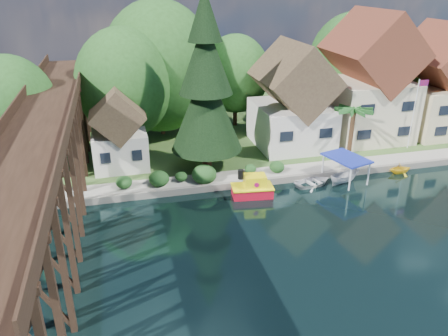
% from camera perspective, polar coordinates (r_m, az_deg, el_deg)
% --- Properties ---
extents(ground, '(140.00, 140.00, 0.00)m').
position_cam_1_polar(ground, '(32.85, 7.62, -8.38)').
color(ground, black).
rests_on(ground, ground).
extents(bank, '(140.00, 52.00, 0.50)m').
position_cam_1_polar(bank, '(63.02, -3.66, 7.96)').
color(bank, '#294A1D').
rests_on(bank, ground).
extents(seawall, '(60.00, 0.40, 0.62)m').
position_cam_1_polar(seawall, '(40.58, 8.84, -1.39)').
color(seawall, slate).
rests_on(seawall, ground).
extents(promenade, '(50.00, 2.60, 0.06)m').
position_cam_1_polar(promenade, '(42.33, 10.70, -0.11)').
color(promenade, gray).
rests_on(promenade, bank).
extents(trestle_bridge, '(4.12, 44.18, 9.30)m').
position_cam_1_polar(trestle_bridge, '(33.49, -21.87, 0.95)').
color(trestle_bridge, black).
rests_on(trestle_bridge, ground).
extents(house_left, '(7.64, 8.64, 11.02)m').
position_cam_1_polar(house_left, '(46.97, 8.90, 8.39)').
color(house_left, silver).
rests_on(house_left, bank).
extents(house_center, '(8.65, 9.18, 13.89)m').
position_cam_1_polar(house_center, '(51.20, 18.27, 10.24)').
color(house_center, beige).
rests_on(house_center, bank).
extents(house_right, '(8.15, 8.64, 12.45)m').
position_cam_1_polar(house_right, '(56.21, 26.39, 9.43)').
color(house_right, beige).
rests_on(house_right, bank).
extents(shed, '(5.09, 5.40, 7.85)m').
position_cam_1_polar(shed, '(42.38, -13.55, 4.46)').
color(shed, silver).
rests_on(shed, bank).
extents(bg_trees, '(49.90, 13.30, 10.57)m').
position_cam_1_polar(bg_trees, '(49.44, 0.11, 12.01)').
color(bg_trees, '#382314').
rests_on(bg_trees, bank).
extents(shrubs, '(15.76, 2.47, 1.70)m').
position_cam_1_polar(shrubs, '(38.98, -3.55, -0.73)').
color(shrubs, '#163B15').
rests_on(shrubs, bank).
extents(conifer, '(6.60, 6.60, 16.26)m').
position_cam_1_polar(conifer, '(39.47, -2.39, 10.51)').
color(conifer, '#382314').
rests_on(conifer, bank).
extents(palm_tree, '(4.21, 4.21, 5.26)m').
position_cam_1_polar(palm_tree, '(45.39, 16.61, 7.08)').
color(palm_tree, '#382314').
rests_on(palm_tree, bank).
extents(flagpole, '(1.16, 0.11, 7.39)m').
position_cam_1_polar(flagpole, '(49.54, 23.78, 7.34)').
color(flagpole, white).
rests_on(flagpole, bank).
extents(tugboat, '(3.70, 2.31, 2.54)m').
position_cam_1_polar(tugboat, '(37.46, 3.78, -2.60)').
color(tugboat, '#B20B21').
rests_on(tugboat, ground).
extents(boat_white_a, '(4.08, 3.31, 0.74)m').
position_cam_1_polar(boat_white_a, '(40.30, 11.59, -1.70)').
color(boat_white_a, silver).
rests_on(boat_white_a, ground).
extents(boat_canopy, '(3.70, 4.55, 2.55)m').
position_cam_1_polar(boat_canopy, '(41.05, 15.51, -0.50)').
color(boat_canopy, silver).
rests_on(boat_canopy, ground).
extents(boat_yellow, '(2.30, 2.00, 1.18)m').
position_cam_1_polar(boat_yellow, '(45.00, 22.03, 0.05)').
color(boat_yellow, yellow).
rests_on(boat_yellow, ground).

